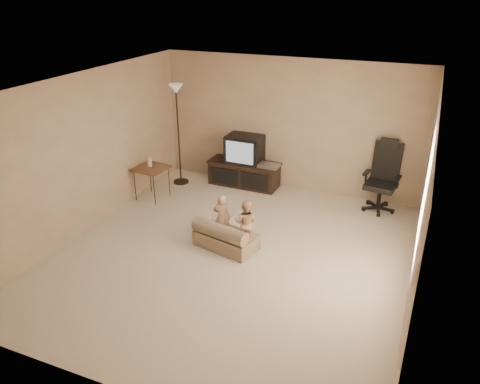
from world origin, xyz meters
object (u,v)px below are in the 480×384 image
object	(u,v)px
office_chair	(382,185)
toddler_right	(246,223)
tv_stand	(244,165)
child_sofa	(225,237)
toddler_left	(222,217)
floor_lamp	(177,112)
side_table	(151,168)

from	to	relation	value
office_chair	toddler_right	distance (m)	2.71
tv_stand	child_sofa	bearing A→B (deg)	-73.79
toddler_right	tv_stand	bearing A→B (deg)	-72.29
tv_stand	toddler_left	xyz separation A→B (m)	(0.47, -2.11, -0.04)
child_sofa	toddler_left	size ratio (longest dim) A/B	1.34
floor_lamp	child_sofa	bearing A→B (deg)	-46.84
tv_stand	toddler_left	distance (m)	2.17
child_sofa	toddler_right	distance (m)	0.39
tv_stand	toddler_right	xyz separation A→B (m)	(0.88, -2.13, -0.05)
floor_lamp	child_sofa	distance (m)	3.00
tv_stand	side_table	distance (m)	1.83
tv_stand	toddler_right	distance (m)	2.30
tv_stand	floor_lamp	world-z (taller)	floor_lamp
tv_stand	child_sofa	distance (m)	2.45
floor_lamp	child_sofa	world-z (taller)	floor_lamp
side_table	toddler_left	xyz separation A→B (m)	(1.83, -0.89, -0.22)
side_table	tv_stand	bearing A→B (deg)	42.03
toddler_right	toddler_left	bearing A→B (deg)	-6.69
child_sofa	toddler_right	xyz separation A→B (m)	(0.25, 0.23, 0.19)
side_table	toddler_left	bearing A→B (deg)	-25.95
office_chair	child_sofa	xyz separation A→B (m)	(-1.99, -2.30, -0.27)
floor_lamp	child_sofa	xyz separation A→B (m)	(1.86, -1.99, -1.26)
side_table	floor_lamp	xyz separation A→B (m)	(0.12, 0.85, 0.85)
floor_lamp	toddler_right	bearing A→B (deg)	-39.74
office_chair	toddler_right	bearing A→B (deg)	-122.38
tv_stand	side_table	bearing A→B (deg)	-136.71
toddler_left	toddler_right	world-z (taller)	toddler_left
side_table	toddler_right	size ratio (longest dim) A/B	1.11
child_sofa	toddler_right	bearing A→B (deg)	56.14
side_table	floor_lamp	bearing A→B (deg)	81.86
toddler_left	side_table	bearing A→B (deg)	-33.81
floor_lamp	toddler_right	size ratio (longest dim) A/B	2.64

